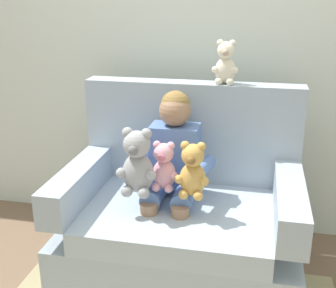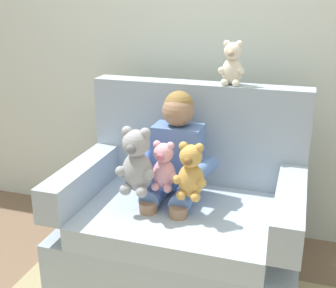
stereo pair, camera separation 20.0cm
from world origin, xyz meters
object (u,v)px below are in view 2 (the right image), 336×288
at_px(plush_grey, 137,162).
at_px(plush_honey, 191,172).
at_px(armchair, 184,221).
at_px(plush_cream_on_backrest, 232,65).
at_px(seated_child, 174,162).
at_px(plush_pink, 164,167).

relative_size(plush_grey, plush_honey, 1.20).
height_order(armchair, plush_cream_on_backrest, plush_cream_on_backrest).
relative_size(seated_child, plush_pink, 3.20).
relative_size(plush_pink, plush_cream_on_backrest, 1.07).
relative_size(armchair, plush_pink, 4.82).
bearing_deg(plush_cream_on_backrest, plush_honey, -112.87).
height_order(armchair, plush_grey, armchair).
bearing_deg(plush_grey, plush_cream_on_backrest, 57.56).
height_order(plush_grey, plush_honey, plush_grey).
relative_size(plush_grey, plush_cream_on_backrest, 1.43).
bearing_deg(seated_child, plush_cream_on_backrest, 42.65).
bearing_deg(armchair, plush_honey, -64.79).
distance_m(armchair, plush_cream_on_backrest, 0.89).
bearing_deg(plush_honey, armchair, 136.91).
height_order(seated_child, plush_grey, seated_child).
bearing_deg(armchair, seated_child, 168.60).
relative_size(seated_child, plush_cream_on_backrest, 3.42).
bearing_deg(armchair, plush_pink, -125.37).
height_order(armchair, plush_honey, armchair).
bearing_deg(plush_cream_on_backrest, seated_child, -140.30).
bearing_deg(plush_pink, plush_grey, -163.42).
xyz_separation_m(armchair, seated_child, (-0.06, 0.01, 0.34)).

